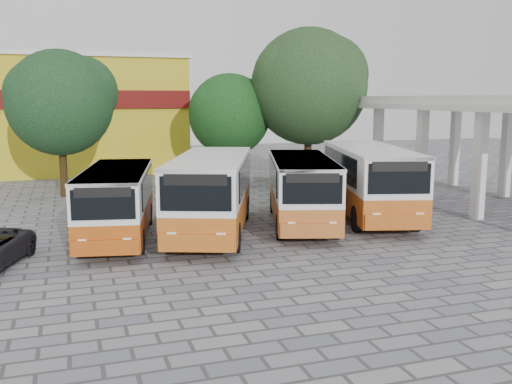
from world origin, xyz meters
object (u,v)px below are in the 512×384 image
object	(u,v)px
bus_centre_left	(212,189)
bus_centre_right	(302,186)
bus_far_left	(117,199)
bus_far_right	(370,177)

from	to	relation	value
bus_centre_left	bus_centre_right	size ratio (longest dim) A/B	1.09
bus_far_left	bus_centre_right	size ratio (longest dim) A/B	0.93
bus_centre_left	bus_centre_right	distance (m)	3.98
bus_far_left	bus_far_right	world-z (taller)	bus_far_right
bus_centre_left	bus_far_right	world-z (taller)	bus_far_right
bus_centre_left	bus_far_right	bearing A→B (deg)	27.05
bus_centre_right	bus_far_right	distance (m)	3.48
bus_centre_left	bus_far_right	xyz separation A→B (m)	(7.41, 0.85, 0.04)
bus_far_left	bus_far_right	size ratio (longest dim) A/B	0.84
bus_centre_left	bus_centre_right	xyz separation A→B (m)	(3.96, 0.41, -0.14)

